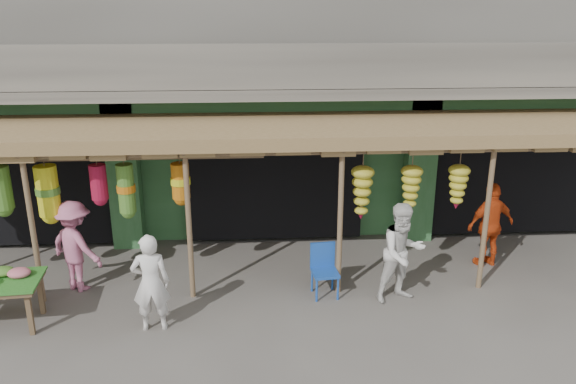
{
  "coord_description": "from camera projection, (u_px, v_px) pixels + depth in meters",
  "views": [
    {
      "loc": [
        -0.44,
        -8.84,
        4.7
      ],
      "look_at": [
        0.21,
        1.0,
        1.45
      ],
      "focal_mm": 35.0,
      "sensor_mm": 36.0,
      "label": 1
    }
  ],
  "objects": [
    {
      "name": "ground",
      "position": [
        280.0,
        288.0,
        9.88
      ],
      "size": [
        80.0,
        80.0,
        0.0
      ],
      "primitive_type": "plane",
      "color": "#514C47",
      "rests_on": "ground"
    },
    {
      "name": "blue_chair",
      "position": [
        324.0,
        267.0,
        9.55
      ],
      "size": [
        0.47,
        0.48,
        0.9
      ],
      "rotation": [
        0.0,
        0.0,
        0.11
      ],
      "color": "#1947A3",
      "rests_on": "ground"
    },
    {
      "name": "person_right",
      "position": [
        402.0,
        253.0,
        9.24
      ],
      "size": [
        0.99,
        0.87,
        1.71
      ],
      "primitive_type": "imported",
      "rotation": [
        0.0,
        0.0,
        0.31
      ],
      "color": "silver",
      "rests_on": "ground"
    },
    {
      "name": "awning",
      "position": [
        268.0,
        135.0,
        9.82
      ],
      "size": [
        14.0,
        2.7,
        2.79
      ],
      "color": "brown",
      "rests_on": "ground"
    },
    {
      "name": "building",
      "position": [
        269.0,
        66.0,
        13.44
      ],
      "size": [
        16.4,
        6.8,
        7.0
      ],
      "color": "gray",
      "rests_on": "ground"
    },
    {
      "name": "person_vendor",
      "position": [
        490.0,
        225.0,
        10.52
      ],
      "size": [
        1.03,
        0.62,
        1.64
      ],
      "primitive_type": "imported",
      "rotation": [
        0.0,
        0.0,
        3.38
      ],
      "color": "#C83F12",
      "rests_on": "ground"
    },
    {
      "name": "person_shopper",
      "position": [
        76.0,
        246.0,
        9.62
      ],
      "size": [
        1.21,
        1.06,
        1.62
      ],
      "primitive_type": "imported",
      "rotation": [
        0.0,
        0.0,
        2.59
      ],
      "color": "#C3678A",
      "rests_on": "ground"
    },
    {
      "name": "person_front",
      "position": [
        151.0,
        283.0,
        8.4
      ],
      "size": [
        0.6,
        0.42,
        1.55
      ],
      "primitive_type": "imported",
      "rotation": [
        0.0,
        0.0,
        3.22
      ],
      "color": "silver",
      "rests_on": "ground"
    }
  ]
}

